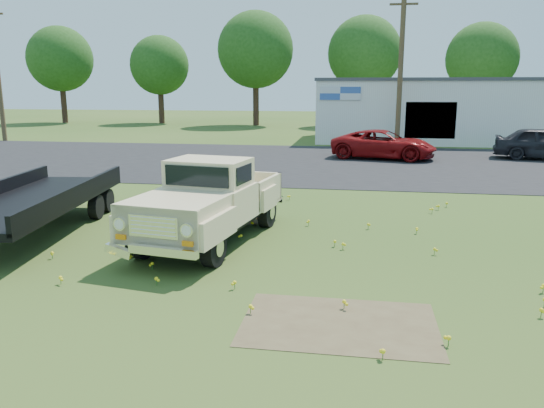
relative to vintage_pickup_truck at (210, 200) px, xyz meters
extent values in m
plane|color=#2B4917|center=(1.70, -1.09, -0.99)|extent=(140.00, 140.00, 0.00)
cube|color=black|center=(1.70, 13.91, -0.99)|extent=(90.00, 14.00, 0.02)
cube|color=brown|center=(3.20, -4.09, -0.99)|extent=(3.00, 2.00, 0.01)
cube|color=brown|center=(-0.30, 2.41, -0.99)|extent=(2.20, 1.60, 0.01)
cube|color=white|center=(7.70, 25.91, 1.01)|extent=(14.00, 8.00, 4.00)
cube|color=#3F3F44|center=(7.70, 25.91, 3.06)|extent=(14.20, 8.20, 0.20)
cube|color=black|center=(7.70, 21.96, 0.61)|extent=(3.00, 0.10, 2.20)
cube|color=silver|center=(2.20, 21.86, 2.21)|extent=(2.50, 0.08, 0.80)
cylinder|color=#453620|center=(5.70, 20.91, 3.51)|extent=(0.30, 0.30, 9.00)
cube|color=#453620|center=(5.70, 20.91, 7.21)|extent=(1.60, 0.12, 0.12)
cylinder|color=#382319|center=(-26.30, 38.91, 0.81)|extent=(0.56, 0.56, 3.60)
sphere|color=#1D4614|center=(-26.30, 38.91, 5.33)|extent=(6.40, 6.40, 6.40)
cylinder|color=#382319|center=(-16.30, 39.91, 0.63)|extent=(0.56, 0.56, 3.24)
sphere|color=#1D4614|center=(-16.30, 39.91, 4.70)|extent=(5.76, 5.76, 5.76)
cylinder|color=#382319|center=(-6.30, 38.41, 0.99)|extent=(0.56, 0.56, 3.96)
sphere|color=#1D4614|center=(-6.30, 38.41, 5.96)|extent=(7.04, 7.04, 7.04)
cylinder|color=#382319|center=(3.70, 39.41, 0.90)|extent=(0.56, 0.56, 3.78)
sphere|color=#1D4614|center=(3.70, 39.41, 5.65)|extent=(6.72, 6.72, 6.72)
cylinder|color=#382319|center=(13.70, 37.91, 0.72)|extent=(0.56, 0.56, 3.42)
sphere|color=#1D4614|center=(13.70, 37.91, 5.02)|extent=(6.08, 6.08, 6.08)
imported|color=maroon|center=(4.68, 15.70, -0.27)|extent=(5.57, 3.40, 1.44)
camera|label=1|loc=(3.39, -11.77, 2.61)|focal=35.00mm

